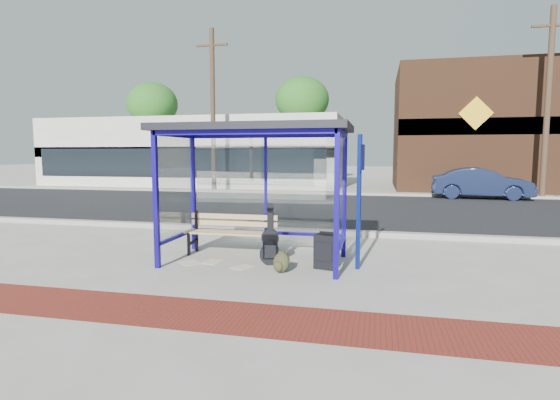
% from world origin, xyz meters
% --- Properties ---
extents(ground, '(120.00, 120.00, 0.00)m').
position_xyz_m(ground, '(0.00, 0.00, 0.00)').
color(ground, '#B2ADA0').
rests_on(ground, ground).
extents(brick_paver_strip, '(60.00, 1.00, 0.01)m').
position_xyz_m(brick_paver_strip, '(0.00, -2.60, 0.01)').
color(brick_paver_strip, maroon).
rests_on(brick_paver_strip, ground).
extents(curb_near, '(60.00, 0.25, 0.12)m').
position_xyz_m(curb_near, '(0.00, 2.90, 0.06)').
color(curb_near, gray).
rests_on(curb_near, ground).
extents(street_asphalt, '(60.00, 10.00, 0.00)m').
position_xyz_m(street_asphalt, '(0.00, 8.00, 0.00)').
color(street_asphalt, black).
rests_on(street_asphalt, ground).
extents(curb_far, '(60.00, 0.25, 0.12)m').
position_xyz_m(curb_far, '(0.00, 13.10, 0.06)').
color(curb_far, gray).
rests_on(curb_far, ground).
extents(far_sidewalk, '(60.00, 4.00, 0.01)m').
position_xyz_m(far_sidewalk, '(0.00, 15.00, 0.00)').
color(far_sidewalk, '#B2ADA0').
rests_on(far_sidewalk, ground).
extents(bus_shelter, '(3.30, 1.80, 2.42)m').
position_xyz_m(bus_shelter, '(0.00, 0.07, 2.07)').
color(bus_shelter, '#170C89').
rests_on(bus_shelter, ground).
extents(storefront_white, '(18.00, 6.04, 4.00)m').
position_xyz_m(storefront_white, '(-9.00, 17.99, 2.00)').
color(storefront_white, silver).
rests_on(storefront_white, ground).
extents(storefront_brown, '(10.00, 7.08, 6.40)m').
position_xyz_m(storefront_brown, '(8.00, 18.49, 3.20)').
color(storefront_brown, '#59331E').
rests_on(storefront_brown, ground).
extents(tree_left, '(3.60, 3.60, 7.03)m').
position_xyz_m(tree_left, '(-14.00, 22.00, 5.45)').
color(tree_left, '#4C3826').
rests_on(tree_left, ground).
extents(tree_mid, '(3.60, 3.60, 7.03)m').
position_xyz_m(tree_mid, '(-3.00, 22.00, 5.45)').
color(tree_mid, '#4C3826').
rests_on(tree_mid, ground).
extents(tree_right, '(3.60, 3.60, 7.03)m').
position_xyz_m(tree_right, '(12.50, 22.00, 5.45)').
color(tree_right, '#4C3826').
rests_on(tree_right, ground).
extents(utility_pole_west, '(1.60, 0.24, 8.00)m').
position_xyz_m(utility_pole_west, '(-6.00, 13.40, 4.11)').
color(utility_pole_west, '#4C3826').
rests_on(utility_pole_west, ground).
extents(utility_pole_east, '(1.60, 0.24, 8.00)m').
position_xyz_m(utility_pole_east, '(9.00, 13.40, 4.11)').
color(utility_pole_east, '#4C3826').
rests_on(utility_pole_east, ground).
extents(bench, '(1.74, 0.43, 0.82)m').
position_xyz_m(bench, '(-0.60, 0.46, 0.46)').
color(bench, black).
rests_on(bench, ground).
extents(guitar_bag, '(0.38, 0.20, 1.01)m').
position_xyz_m(guitar_bag, '(0.30, -0.13, 0.37)').
color(guitar_bag, black).
rests_on(guitar_bag, ground).
extents(suitcase, '(0.41, 0.31, 0.63)m').
position_xyz_m(suitcase, '(1.28, -0.18, 0.29)').
color(suitcase, black).
rests_on(suitcase, ground).
extents(backpack, '(0.34, 0.32, 0.34)m').
position_xyz_m(backpack, '(0.60, -0.58, 0.16)').
color(backpack, '#2C2D19').
rests_on(backpack, ground).
extents(sign_post, '(0.12, 0.28, 2.24)m').
position_xyz_m(sign_post, '(1.81, -0.08, 1.26)').
color(sign_post, navy).
rests_on(sign_post, ground).
extents(newspaper_a, '(0.49, 0.49, 0.01)m').
position_xyz_m(newspaper_a, '(-1.11, -0.32, 0.00)').
color(newspaper_a, white).
rests_on(newspaper_a, ground).
extents(newspaper_b, '(0.40, 0.44, 0.01)m').
position_xyz_m(newspaper_b, '(-0.11, -0.42, 0.00)').
color(newspaper_b, white).
rests_on(newspaper_b, ground).
extents(newspaper_c, '(0.37, 0.43, 0.01)m').
position_xyz_m(newspaper_c, '(-0.74, -0.17, 0.00)').
color(newspaper_c, white).
rests_on(newspaper_c, ground).
extents(parked_car, '(4.09, 1.70, 1.32)m').
position_xyz_m(parked_car, '(6.40, 12.67, 0.66)').
color(parked_car, '#16203F').
rests_on(parked_car, ground).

